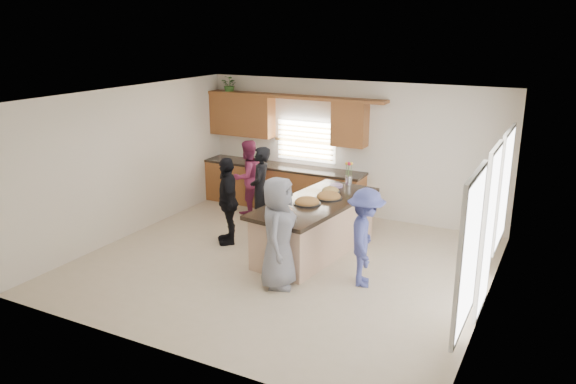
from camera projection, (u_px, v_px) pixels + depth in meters
The scene contains 18 objects.
floor at pixel (282, 264), 9.45m from camera, with size 6.50×6.50×0.00m, color beige.
room_shell at pixel (282, 154), 8.91m from camera, with size 6.52×6.02×2.81m.
back_cabinetry at pixel (282, 167), 12.17m from camera, with size 4.08×0.66×2.46m.
right_wall_glazing at pixel (489, 220), 7.54m from camera, with size 0.06×4.00×2.25m.
island at pixel (315, 228), 9.81m from camera, with size 1.46×2.82×0.95m.
platter_front at pixel (307, 202), 9.50m from camera, with size 0.47×0.47×0.19m.
platter_mid at pixel (329, 197), 9.81m from camera, with size 0.48×0.48×0.19m.
platter_back at pixel (330, 191), 10.19m from camera, with size 0.34×0.34×0.14m.
salad_bowl at pixel (281, 213), 8.80m from camera, with size 0.35×0.35×0.13m.
clear_cup at pixel (294, 219), 8.65m from camera, with size 0.09×0.09×0.10m, color white.
plate_stack at pixel (336, 186), 10.52m from camera, with size 0.25×0.25×0.04m, color #A17CB5.
flower_vase at pixel (349, 173), 10.61m from camera, with size 0.14×0.14×0.44m.
potted_plant at pixel (230, 85), 12.35m from camera, with size 0.36×0.31×0.40m, color #3E732E.
woman_left_back at pixel (261, 189), 10.80m from camera, with size 0.61×0.40×1.66m, color black.
woman_left_mid at pixel (248, 177), 11.83m from camera, with size 0.76×0.60×1.57m, color maroon.
woman_left_front at pixel (228, 201), 10.17m from camera, with size 0.94×0.39×1.61m, color black.
woman_right_back at pixel (365, 238), 8.50m from camera, with size 0.99×0.57×1.54m, color #3E4589.
woman_right_front at pixel (278, 233), 8.43m from camera, with size 0.85×0.55×1.73m, color slate.
Camera 1 is at (4.10, -7.69, 3.86)m, focal length 35.00 mm.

